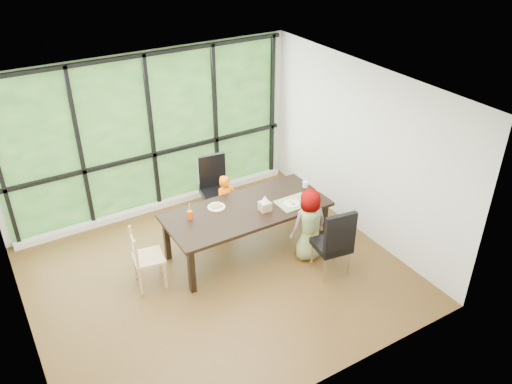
# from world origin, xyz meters

# --- Properties ---
(ground) EXTENTS (5.00, 5.00, 0.00)m
(ground) POSITION_xyz_m (0.00, 0.00, 0.00)
(ground) COLOR black
(ground) RESTS_ON ground
(back_wall) EXTENTS (5.00, 0.00, 5.00)m
(back_wall) POSITION_xyz_m (0.00, 2.25, 1.35)
(back_wall) COLOR silver
(back_wall) RESTS_ON ground
(foliage_backdrop) EXTENTS (4.80, 0.02, 2.65)m
(foliage_backdrop) POSITION_xyz_m (0.00, 2.23, 1.35)
(foliage_backdrop) COLOR #26521C
(foliage_backdrop) RESTS_ON back_wall
(window_mullions) EXTENTS (4.80, 0.06, 2.65)m
(window_mullions) POSITION_xyz_m (0.00, 2.19, 1.35)
(window_mullions) COLOR black
(window_mullions) RESTS_ON back_wall
(window_sill) EXTENTS (4.80, 0.12, 0.10)m
(window_sill) POSITION_xyz_m (0.00, 2.15, 0.05)
(window_sill) COLOR silver
(window_sill) RESTS_ON ground
(dining_table) EXTENTS (2.50, 1.26, 0.75)m
(dining_table) POSITION_xyz_m (0.67, 0.30, 0.38)
(dining_table) COLOR black
(dining_table) RESTS_ON ground
(chair_window_leather) EXTENTS (0.52, 0.52, 1.08)m
(chair_window_leather) POSITION_xyz_m (0.70, 1.36, 0.54)
(chair_window_leather) COLOR black
(chair_window_leather) RESTS_ON ground
(chair_interior_leather) EXTENTS (0.52, 0.52, 1.08)m
(chair_interior_leather) POSITION_xyz_m (1.43, -0.75, 0.54)
(chair_interior_leather) COLOR black
(chair_interior_leather) RESTS_ON ground
(chair_end_beech) EXTENTS (0.46, 0.48, 0.90)m
(chair_end_beech) POSITION_xyz_m (-0.87, 0.32, 0.45)
(chair_end_beech) COLOR tan
(chair_end_beech) RESTS_ON ground
(child_toddler) EXTENTS (0.37, 0.26, 0.97)m
(child_toddler) POSITION_xyz_m (0.67, 0.94, 0.49)
(child_toddler) COLOR orange
(child_toddler) RESTS_ON ground
(child_older) EXTENTS (0.59, 0.42, 1.13)m
(child_older) POSITION_xyz_m (1.38, -0.30, 0.57)
(child_older) COLOR slate
(child_older) RESTS_ON ground
(placemat) EXTENTS (0.52, 0.38, 0.01)m
(placemat) POSITION_xyz_m (1.36, 0.08, 0.75)
(placemat) COLOR tan
(placemat) RESTS_ON dining_table
(plate_far) EXTENTS (0.26, 0.26, 0.02)m
(plate_far) POSITION_xyz_m (0.30, 0.56, 0.76)
(plate_far) COLOR white
(plate_far) RESTS_ON dining_table
(plate_near) EXTENTS (0.24, 0.24, 0.01)m
(plate_near) POSITION_xyz_m (1.30, 0.07, 0.76)
(plate_near) COLOR white
(plate_near) RESTS_ON dining_table
(orange_cup) EXTENTS (0.08, 0.08, 0.12)m
(orange_cup) POSITION_xyz_m (-0.15, 0.49, 0.81)
(orange_cup) COLOR #FF4807
(orange_cup) RESTS_ON dining_table
(green_cup) EXTENTS (0.09, 0.09, 0.14)m
(green_cup) POSITION_xyz_m (1.68, -0.01, 0.82)
(green_cup) COLOR #4ED733
(green_cup) RESTS_ON dining_table
(white_mug) EXTENTS (0.09, 0.09, 0.09)m
(white_mug) POSITION_xyz_m (1.78, 0.38, 0.80)
(white_mug) COLOR white
(white_mug) RESTS_ON dining_table
(tissue_box) EXTENTS (0.15, 0.15, 0.13)m
(tissue_box) POSITION_xyz_m (0.87, 0.13, 0.82)
(tissue_box) COLOR tan
(tissue_box) RESTS_ON dining_table
(crepe_rolls_far) EXTENTS (0.20, 0.12, 0.04)m
(crepe_rolls_far) POSITION_xyz_m (0.30, 0.56, 0.78)
(crepe_rolls_far) COLOR tan
(crepe_rolls_far) RESTS_ON plate_far
(crepe_rolls_near) EXTENTS (0.05, 0.12, 0.04)m
(crepe_rolls_near) POSITION_xyz_m (1.30, 0.07, 0.78)
(crepe_rolls_near) COLOR tan
(crepe_rolls_near) RESTS_ON plate_near
(straw_white) EXTENTS (0.01, 0.04, 0.20)m
(straw_white) POSITION_xyz_m (-0.15, 0.49, 0.91)
(straw_white) COLOR white
(straw_white) RESTS_ON orange_cup
(straw_pink) EXTENTS (0.01, 0.04, 0.20)m
(straw_pink) POSITION_xyz_m (1.68, -0.01, 0.93)
(straw_pink) COLOR pink
(straw_pink) RESTS_ON green_cup
(tissue) EXTENTS (0.12, 0.12, 0.11)m
(tissue) POSITION_xyz_m (0.87, 0.13, 0.94)
(tissue) COLOR white
(tissue) RESTS_ON tissue_box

